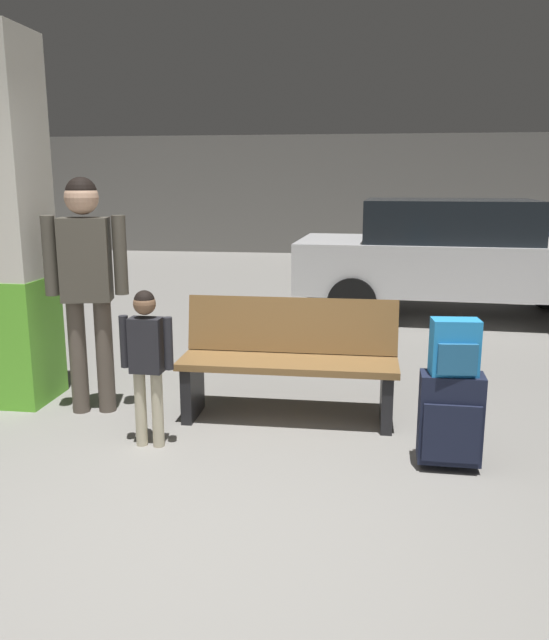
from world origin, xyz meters
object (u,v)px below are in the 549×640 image
backpack_bright (455,348)px  child (147,352)px  bench (289,361)px  suitcase (450,419)px  adult (86,271)px  parked_car_near (456,255)px  structural_pillar (5,225)px

backpack_bright → child: bearing=177.9°
bench → child: child is taller
child → bench: bearing=37.2°
bench → suitcase: size_ratio=2.65×
suitcase → adult: adult is taller
parked_car_near → backpack_bright: bearing=-97.6°
structural_pillar → bench: structural_pillar is taller
bench → parked_car_near: parked_car_near is taller
bench → backpack_bright: (1.08, -0.73, 0.33)m
child → adult: size_ratio=0.60×
backpack_bright → bench: bearing=146.2°
structural_pillar → backpack_bright: structural_pillar is taller
bench → suitcase: bench is taller
adult → parked_car_near: adult is taller
child → adult: adult is taller
bench → child: bearing=-142.8°
suitcase → backpack_bright: bearing=-31.1°
suitcase → structural_pillar: bearing=165.9°
structural_pillar → suitcase: (3.31, -0.83, -1.09)m
bench → child: 1.10m
bench → parked_car_near: 4.30m
bench → child: (-0.86, -0.65, 0.21)m
structural_pillar → parked_car_near: (3.94, 3.82, -0.60)m
backpack_bright → suitcase: bearing=148.9°
child → adult: 0.97m
bench → parked_car_near: size_ratio=0.38×
structural_pillar → parked_car_near: 5.52m
bench → backpack_bright: backpack_bright is taller
suitcase → adult: 2.78m
suitcase → child: child is taller
backpack_bright → parked_car_near: bearing=82.4°
backpack_bright → adult: size_ratio=0.19×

